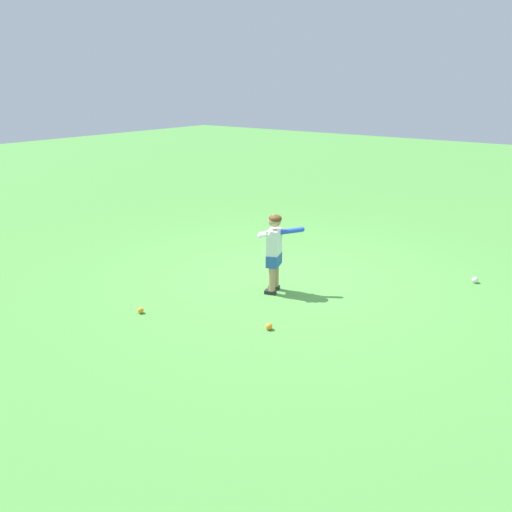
{
  "coord_description": "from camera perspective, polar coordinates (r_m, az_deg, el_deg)",
  "views": [
    {
      "loc": [
        -5.66,
        -3.7,
        2.69
      ],
      "look_at": [
        -0.5,
        0.18,
        0.45
      ],
      "focal_mm": 35.1,
      "sensor_mm": 36.0,
      "label": 1
    }
  ],
  "objects": [
    {
      "name": "play_ball_by_bucket",
      "position": [
        6.35,
        -13.01,
        -6.06
      ],
      "size": [
        0.07,
        0.07,
        0.07
      ],
      "primitive_type": "sphere",
      "color": "orange",
      "rests_on": "ground"
    },
    {
      "name": "ground_plane",
      "position": [
        7.27,
        3.51,
        -2.59
      ],
      "size": [
        40.0,
        40.0,
        0.0
      ],
      "primitive_type": "plane",
      "color": "#519942"
    },
    {
      "name": "child_batter",
      "position": [
        6.6,
        2.12,
        1.14
      ],
      "size": [
        0.44,
        0.54,
        1.08
      ],
      "color": "#232328",
      "rests_on": "ground"
    },
    {
      "name": "play_ball_far_right",
      "position": [
        5.8,
        1.5,
        -8.03
      ],
      "size": [
        0.08,
        0.08,
        0.08
      ],
      "primitive_type": "sphere",
      "color": "orange",
      "rests_on": "ground"
    },
    {
      "name": "play_ball_far_left",
      "position": [
        7.75,
        23.68,
        -2.5
      ],
      "size": [
        0.09,
        0.09,
        0.09
      ],
      "primitive_type": "sphere",
      "color": "white",
      "rests_on": "ground"
    }
  ]
}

